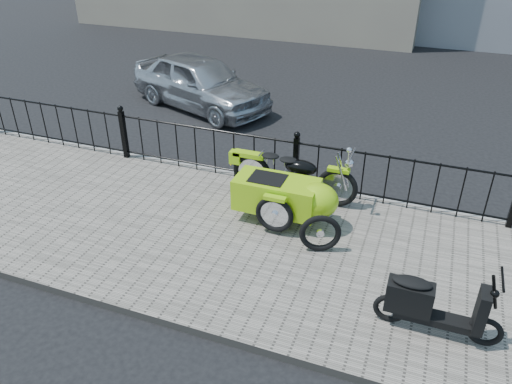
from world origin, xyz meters
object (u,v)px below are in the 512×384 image
at_px(motorcycle_sidecar, 290,192).
at_px(scooter, 430,305).
at_px(sedan_car, 200,82).
at_px(spare_tire, 320,233).

height_order(motorcycle_sidecar, scooter, scooter).
xyz_separation_m(scooter, sedan_car, (-5.93, 6.08, 0.16)).
bearing_deg(spare_tire, sedan_car, 131.09).
bearing_deg(scooter, spare_tire, 145.49).
xyz_separation_m(scooter, spare_tire, (-1.57, 1.08, -0.08)).
distance_m(scooter, spare_tire, 1.90).
height_order(scooter, spare_tire, scooter).
height_order(scooter, sedan_car, sedan_car).
height_order(spare_tire, sedan_car, sedan_car).
xyz_separation_m(motorcycle_sidecar, spare_tire, (0.68, -0.70, -0.17)).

